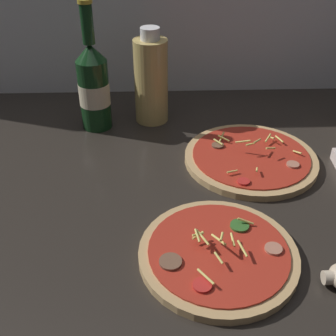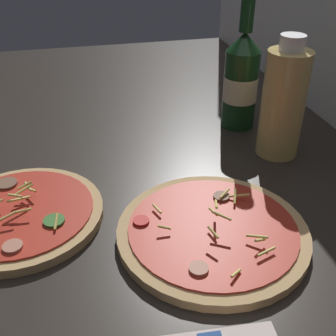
% 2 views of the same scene
% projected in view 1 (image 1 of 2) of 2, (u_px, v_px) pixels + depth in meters
% --- Properties ---
extents(counter_slab, '(1.60, 0.90, 0.03)m').
position_uv_depth(counter_slab, '(158.00, 197.00, 0.78)').
color(counter_slab, '#28231E').
rests_on(counter_slab, ground).
extents(pizza_near, '(0.24, 0.24, 0.05)m').
position_uv_depth(pizza_near, '(221.00, 253.00, 0.63)').
color(pizza_near, tan).
rests_on(pizza_near, counter_slab).
extents(pizza_far, '(0.27, 0.27, 0.05)m').
position_uv_depth(pizza_far, '(252.00, 158.00, 0.85)').
color(pizza_far, tan).
rests_on(pizza_far, counter_slab).
extents(beer_bottle, '(0.07, 0.07, 0.28)m').
position_uv_depth(beer_bottle, '(95.00, 85.00, 0.92)').
color(beer_bottle, '#143819').
rests_on(beer_bottle, counter_slab).
extents(oil_bottle, '(0.08, 0.08, 0.22)m').
position_uv_depth(oil_bottle, '(153.00, 80.00, 0.95)').
color(oil_bottle, '#D6B766').
rests_on(oil_bottle, counter_slab).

